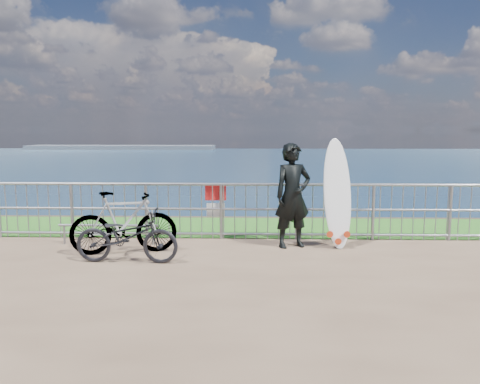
{
  "coord_description": "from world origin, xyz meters",
  "views": [
    {
      "loc": [
        0.16,
        -7.55,
        2.16
      ],
      "look_at": [
        -0.11,
        1.2,
        1.0
      ],
      "focal_mm": 35.0,
      "sensor_mm": 36.0,
      "label": 1
    }
  ],
  "objects_px": {
    "surfboard": "(337,197)",
    "bicycle_far": "(124,223)",
    "surfer": "(293,196)",
    "bicycle_near": "(127,236)"
  },
  "relations": [
    {
      "from": "bicycle_near",
      "to": "bicycle_far",
      "type": "bearing_deg",
      "value": 22.18
    },
    {
      "from": "surfboard",
      "to": "bicycle_near",
      "type": "height_order",
      "value": "surfboard"
    },
    {
      "from": "bicycle_near",
      "to": "bicycle_far",
      "type": "xyz_separation_m",
      "value": [
        -0.21,
        0.56,
        0.11
      ]
    },
    {
      "from": "surfer",
      "to": "surfboard",
      "type": "height_order",
      "value": "surfboard"
    },
    {
      "from": "bicycle_near",
      "to": "bicycle_far",
      "type": "relative_size",
      "value": 0.91
    },
    {
      "from": "surfboard",
      "to": "bicycle_far",
      "type": "height_order",
      "value": "surfboard"
    },
    {
      "from": "surfer",
      "to": "bicycle_far",
      "type": "height_order",
      "value": "surfer"
    },
    {
      "from": "surfboard",
      "to": "bicycle_far",
      "type": "distance_m",
      "value": 3.88
    },
    {
      "from": "surfboard",
      "to": "bicycle_far",
      "type": "xyz_separation_m",
      "value": [
        -3.81,
        -0.58,
        -0.38
      ]
    },
    {
      "from": "bicycle_near",
      "to": "bicycle_far",
      "type": "distance_m",
      "value": 0.61
    }
  ]
}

